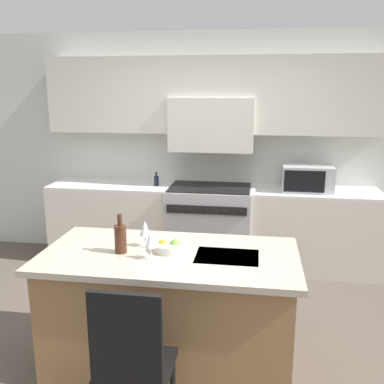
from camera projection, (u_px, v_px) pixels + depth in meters
The scene contains 12 objects.
ground_plane at pixel (183, 352), 3.41m from camera, with size 10.00×10.00×0.00m, color brown.
back_cabinetry at pixel (213, 127), 5.02m from camera, with size 10.00×0.46×2.70m.
back_counter at pixel (210, 226), 5.05m from camera, with size 3.81×0.62×0.94m.
range_stove at pixel (210, 226), 5.03m from camera, with size 0.96×0.70×0.95m.
microwave at pixel (307, 178), 4.74m from camera, with size 0.55×0.39×0.29m.
kitchen_island at pixel (170, 310), 3.16m from camera, with size 1.83×0.93×0.90m.
island_chair at pixel (132, 360), 2.39m from camera, with size 0.42×0.40×1.03m.
wine_bottle at pixel (120, 238), 3.04m from camera, with size 0.09×0.09×0.29m.
wine_glass_near at pixel (151, 240), 2.92m from camera, with size 0.08×0.08×0.20m.
wine_glass_far at pixel (145, 229), 3.16m from camera, with size 0.08×0.08×0.20m.
fruit_bowl at pixel (170, 246), 3.09m from camera, with size 0.23×0.23×0.09m.
oil_bottle_on_counter at pixel (156, 180), 5.01m from camera, with size 0.06×0.06×0.16m.
Camera 1 is at (0.53, -2.97, 2.04)m, focal length 40.00 mm.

